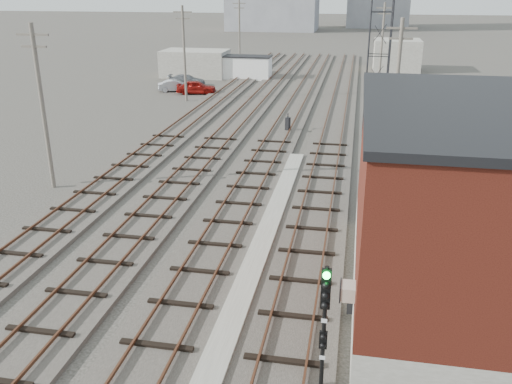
% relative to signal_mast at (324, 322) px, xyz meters
% --- Properties ---
extents(ground, '(320.00, 320.00, 0.00)m').
position_rel_signal_mast_xyz_m(ground, '(-3.70, 53.84, -2.34)').
color(ground, '#282621').
rests_on(ground, ground).
extents(track_right, '(3.20, 90.00, 0.39)m').
position_rel_signal_mast_xyz_m(track_right, '(-1.20, 32.84, -2.24)').
color(track_right, '#332D28').
rests_on(track_right, ground).
extents(track_mid_right, '(3.20, 90.00, 0.39)m').
position_rel_signal_mast_xyz_m(track_mid_right, '(-5.20, 32.84, -2.24)').
color(track_mid_right, '#332D28').
rests_on(track_mid_right, ground).
extents(track_mid_left, '(3.20, 90.00, 0.39)m').
position_rel_signal_mast_xyz_m(track_mid_left, '(-9.20, 32.84, -2.24)').
color(track_mid_left, '#332D28').
rests_on(track_mid_left, ground).
extents(track_left, '(3.20, 90.00, 0.39)m').
position_rel_signal_mast_xyz_m(track_left, '(-13.20, 32.84, -2.24)').
color(track_left, '#332D28').
rests_on(track_left, ground).
extents(platform_curb, '(0.90, 28.00, 0.26)m').
position_rel_signal_mast_xyz_m(platform_curb, '(-3.20, 7.84, -2.21)').
color(platform_curb, gray).
rests_on(platform_curb, ground).
extents(brick_building, '(6.54, 12.20, 7.22)m').
position_rel_signal_mast_xyz_m(brick_building, '(3.80, 5.84, 1.29)').
color(brick_building, gray).
rests_on(brick_building, ground).
extents(lattice_tower, '(1.60, 1.60, 15.00)m').
position_rel_signal_mast_xyz_m(lattice_tower, '(1.80, 28.84, 5.16)').
color(lattice_tower, black).
rests_on(lattice_tower, ground).
extents(utility_pole_left_a, '(1.80, 0.24, 9.00)m').
position_rel_signal_mast_xyz_m(utility_pole_left_a, '(-16.20, 13.84, 2.45)').
color(utility_pole_left_a, '#595147').
rests_on(utility_pole_left_a, ground).
extents(utility_pole_left_b, '(1.80, 0.24, 9.00)m').
position_rel_signal_mast_xyz_m(utility_pole_left_b, '(-16.20, 38.84, 2.45)').
color(utility_pole_left_b, '#595147').
rests_on(utility_pole_left_b, ground).
extents(utility_pole_left_c, '(1.80, 0.24, 9.00)m').
position_rel_signal_mast_xyz_m(utility_pole_left_c, '(-16.20, 63.84, 2.45)').
color(utility_pole_left_c, '#595147').
rests_on(utility_pole_left_c, ground).
extents(utility_pole_right_a, '(1.80, 0.24, 9.00)m').
position_rel_signal_mast_xyz_m(utility_pole_right_a, '(2.80, 21.84, 2.45)').
color(utility_pole_right_a, '#595147').
rests_on(utility_pole_right_a, ground).
extents(utility_pole_right_b, '(1.80, 0.24, 9.00)m').
position_rel_signal_mast_xyz_m(utility_pole_right_b, '(2.80, 51.84, 2.45)').
color(utility_pole_right_b, '#595147').
rests_on(utility_pole_right_b, ground).
extents(shed_left, '(8.00, 5.00, 3.20)m').
position_rel_signal_mast_xyz_m(shed_left, '(-19.70, 53.84, -0.74)').
color(shed_left, gray).
rests_on(shed_left, ground).
extents(shed_right, '(6.00, 6.00, 4.00)m').
position_rel_signal_mast_xyz_m(shed_right, '(5.30, 63.84, -0.34)').
color(shed_right, gray).
rests_on(shed_right, ground).
extents(signal_mast, '(0.40, 0.41, 4.00)m').
position_rel_signal_mast_xyz_m(signal_mast, '(0.00, 0.00, 0.00)').
color(signal_mast, gray).
rests_on(signal_mast, ground).
extents(switch_stand, '(0.42, 0.42, 1.41)m').
position_rel_signal_mast_xyz_m(switch_stand, '(-4.70, 28.46, -1.68)').
color(switch_stand, black).
rests_on(switch_stand, ground).
extents(site_trailer, '(6.58, 2.89, 2.77)m').
position_rel_signal_mast_xyz_m(site_trailer, '(-13.27, 53.12, -0.95)').
color(site_trailer, white).
rests_on(site_trailer, ground).
extents(car_red, '(4.33, 2.29, 1.40)m').
position_rel_signal_mast_xyz_m(car_red, '(-16.27, 42.55, -1.64)').
color(car_red, maroon).
rests_on(car_red, ground).
extents(car_silver, '(3.91, 2.49, 1.22)m').
position_rel_signal_mast_xyz_m(car_silver, '(-18.89, 43.51, -1.73)').
color(car_silver, '#A1A3A9').
rests_on(car_silver, ground).
extents(car_grey, '(4.34, 2.10, 1.22)m').
position_rel_signal_mast_xyz_m(car_grey, '(-18.79, 47.29, -1.73)').
color(car_grey, slate).
rests_on(car_grey, ground).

